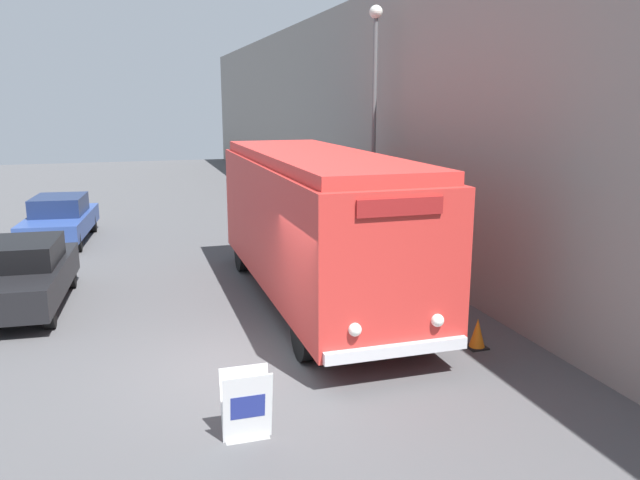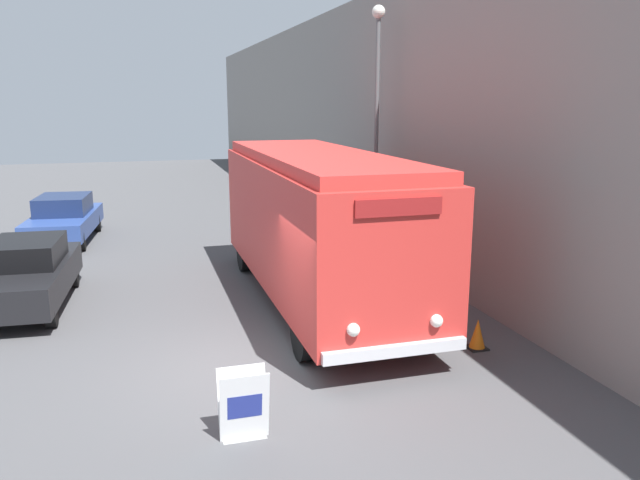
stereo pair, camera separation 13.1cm
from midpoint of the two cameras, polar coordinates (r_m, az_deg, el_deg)
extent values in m
plane|color=#4C4C4F|center=(11.26, -6.63, -11.59)|extent=(80.00, 80.00, 0.00)
cube|color=gray|center=(21.48, 3.86, 10.80)|extent=(0.30, 60.00, 7.84)
cylinder|color=black|center=(11.37, -1.16, -8.56)|extent=(0.28, 0.99, 0.99)
cylinder|color=black|center=(12.15, 9.59, -7.31)|extent=(0.28, 0.99, 0.99)
cylinder|color=black|center=(17.28, -6.71, -1.19)|extent=(0.28, 0.99, 0.99)
cylinder|color=black|center=(17.81, 0.70, -0.69)|extent=(0.28, 0.99, 0.99)
cube|color=red|center=(14.23, -0.02, 1.55)|extent=(2.65, 9.13, 2.74)
cube|color=red|center=(14.02, -0.02, 7.54)|extent=(2.44, 8.76, 0.24)
cube|color=silver|center=(10.41, 7.30, -10.01)|extent=(2.52, 0.12, 0.20)
sphere|color=white|center=(10.02, 3.44, -8.20)|extent=(0.22, 0.22, 0.22)
sphere|color=white|center=(10.58, 10.95, -7.27)|extent=(0.22, 0.22, 0.22)
cube|color=maroon|center=(9.79, 7.60, 3.00)|extent=(1.46, 0.06, 0.28)
cube|color=gray|center=(9.18, -6.49, -17.53)|extent=(0.61, 0.22, 0.01)
cube|color=white|center=(8.86, -6.47, -15.00)|extent=(0.68, 0.20, 1.02)
cube|color=white|center=(9.02, -6.68, -14.49)|extent=(0.68, 0.20, 1.02)
cube|color=navy|center=(8.84, -6.46, -14.91)|extent=(0.48, 0.07, 0.36)
cylinder|color=#595E60|center=(17.83, 5.36, 8.77)|extent=(0.12, 0.12, 6.82)
sphere|color=silver|center=(17.94, 5.60, 20.05)|extent=(0.36, 0.36, 0.36)
cylinder|color=black|center=(14.11, -23.14, -6.06)|extent=(0.22, 0.65, 0.65)
cylinder|color=black|center=(17.17, -26.17, -3.10)|extent=(0.22, 0.65, 0.65)
cylinder|color=black|center=(16.89, -21.41, -2.92)|extent=(0.22, 0.65, 0.65)
cube|color=black|center=(15.54, -24.92, -3.24)|extent=(1.99, 4.44, 0.68)
cube|color=black|center=(15.50, -25.05, -0.97)|extent=(1.57, 2.04, 0.54)
cylinder|color=black|center=(21.14, -25.01, -0.16)|extent=(0.22, 0.70, 0.70)
cylinder|color=black|center=(20.79, -20.81, 0.01)|extent=(0.22, 0.70, 0.70)
cylinder|color=black|center=(24.03, -23.27, 1.42)|extent=(0.22, 0.70, 0.70)
cylinder|color=black|center=(23.73, -19.56, 1.59)|extent=(0.22, 0.70, 0.70)
cube|color=#2D478C|center=(22.35, -22.19, 1.49)|extent=(2.28, 4.61, 0.58)
cube|color=#19274D|center=(22.36, -22.26, 3.02)|extent=(1.76, 2.15, 0.59)
cube|color=black|center=(12.40, 14.43, -9.51)|extent=(0.36, 0.36, 0.03)
cone|color=orange|center=(12.29, 14.51, -8.25)|extent=(0.30, 0.30, 0.55)
camera|label=1|loc=(0.07, -89.69, 0.07)|focal=35.00mm
camera|label=2|loc=(0.07, 90.31, -0.07)|focal=35.00mm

